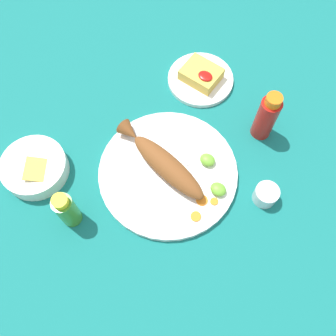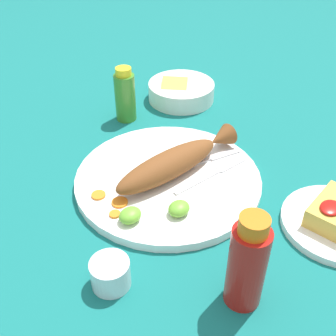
{
  "view_description": "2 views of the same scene",
  "coord_description": "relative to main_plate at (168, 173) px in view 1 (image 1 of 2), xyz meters",
  "views": [
    {
      "loc": [
        0.24,
        -0.33,
        0.92
      ],
      "look_at": [
        0.0,
        0.0,
        0.04
      ],
      "focal_mm": 40.0,
      "sensor_mm": 36.0,
      "label": 1
    },
    {
      "loc": [
        0.5,
        0.42,
        0.54
      ],
      "look_at": [
        0.0,
        0.0,
        0.04
      ],
      "focal_mm": 45.0,
      "sensor_mm": 36.0,
      "label": 2
    }
  ],
  "objects": [
    {
      "name": "ground_plane",
      "position": [
        0.0,
        0.0,
        -0.01
      ],
      "size": [
        4.0,
        4.0,
        0.0
      ],
      "primitive_type": "plane",
      "color": "#146B66"
    },
    {
      "name": "main_plate",
      "position": [
        0.0,
        0.0,
        0.0
      ],
      "size": [
        0.37,
        0.37,
        0.02
      ],
      "primitive_type": "cylinder",
      "color": "white",
      "rests_on": "ground_plane"
    },
    {
      "name": "fried_fish",
      "position": [
        -0.02,
        0.0,
        0.04
      ],
      "size": [
        0.3,
        0.1,
        0.05
      ],
      "rotation": [
        0.0,
        0.0,
        -0.16
      ],
      "color": "brown",
      "rests_on": "main_plate"
    },
    {
      "name": "fork_near",
      "position": [
        -0.09,
        0.03,
        0.01
      ],
      "size": [
        0.18,
        0.08,
        0.0
      ],
      "rotation": [
        0.0,
        0.0,
        9.03
      ],
      "color": "silver",
      "rests_on": "main_plate"
    },
    {
      "name": "fork_far",
      "position": [
        -0.07,
        0.07,
        0.01
      ],
      "size": [
        0.18,
        0.05,
        0.0
      ],
      "rotation": [
        0.0,
        0.0,
        9.23
      ],
      "color": "silver",
      "rests_on": "main_plate"
    },
    {
      "name": "carrot_slice_near",
      "position": [
        0.13,
        -0.06,
        0.01
      ],
      "size": [
        0.03,
        0.03,
        0.0
      ],
      "primitive_type": "cylinder",
      "color": "orange",
      "rests_on": "main_plate"
    },
    {
      "name": "carrot_slice_mid",
      "position": [
        0.12,
        -0.02,
        0.01
      ],
      "size": [
        0.03,
        0.03,
        0.0
      ],
      "primitive_type": "cylinder",
      "color": "orange",
      "rests_on": "main_plate"
    },
    {
      "name": "carrot_slice_far",
      "position": [
        0.15,
        -0.0,
        0.01
      ],
      "size": [
        0.02,
        0.02,
        0.0
      ],
      "primitive_type": "cylinder",
      "color": "orange",
      "rests_on": "main_plate"
    },
    {
      "name": "lime_wedge_main",
      "position": [
        0.14,
        0.03,
        0.02
      ],
      "size": [
        0.04,
        0.04,
        0.02
      ],
      "primitive_type": "ellipsoid",
      "color": "#6BB233",
      "rests_on": "main_plate"
    },
    {
      "name": "lime_wedge_side",
      "position": [
        0.07,
        0.08,
        0.02
      ],
      "size": [
        0.04,
        0.04,
        0.02
      ],
      "primitive_type": "ellipsoid",
      "color": "#6BB233",
      "rests_on": "main_plate"
    },
    {
      "name": "hot_sauce_bottle_red",
      "position": [
        0.13,
        0.26,
        0.07
      ],
      "size": [
        0.06,
        0.06,
        0.17
      ],
      "color": "#B21914",
      "rests_on": "ground_plane"
    },
    {
      "name": "hot_sauce_bottle_green",
      "position": [
        -0.13,
        -0.24,
        0.05
      ],
      "size": [
        0.05,
        0.05,
        0.13
      ],
      "color": "#3D8428",
      "rests_on": "ground_plane"
    },
    {
      "name": "salt_cup",
      "position": [
        0.24,
        0.09,
        0.01
      ],
      "size": [
        0.06,
        0.06,
        0.05
      ],
      "color": "silver",
      "rests_on": "ground_plane"
    },
    {
      "name": "side_plate_fries",
      "position": [
        -0.1,
        0.31,
        -0.0
      ],
      "size": [
        0.2,
        0.2,
        0.01
      ],
      "primitive_type": "cylinder",
      "color": "white",
      "rests_on": "ground_plane"
    },
    {
      "name": "fries_pile",
      "position": [
        -0.1,
        0.31,
        0.02
      ],
      "size": [
        0.11,
        0.09,
        0.04
      ],
      "color": "gold",
      "rests_on": "side_plate_fries"
    },
    {
      "name": "guacamole_bowl",
      "position": [
        -0.29,
        -0.2,
        0.02
      ],
      "size": [
        0.17,
        0.17,
        0.06
      ],
      "color": "white",
      "rests_on": "ground_plane"
    }
  ]
}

